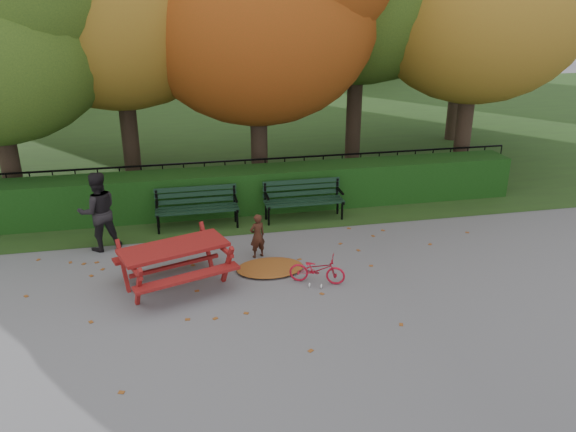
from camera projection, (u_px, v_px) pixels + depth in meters
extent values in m
plane|color=slate|center=(290.00, 303.00, 9.37)|extent=(90.00, 90.00, 0.00)
plane|color=#213817|center=(216.00, 125.00, 22.11)|extent=(90.00, 90.00, 0.00)
cube|color=black|center=(250.00, 190.00, 13.28)|extent=(13.00, 0.90, 1.00)
cube|color=black|center=(246.00, 195.00, 14.16)|extent=(14.00, 0.04, 0.04)
cube|color=black|center=(245.00, 160.00, 13.82)|extent=(14.00, 0.04, 0.04)
cylinder|color=black|center=(121.00, 187.00, 13.44)|extent=(0.03, 0.03, 1.00)
cylinder|color=black|center=(246.00, 179.00, 14.01)|extent=(0.03, 0.03, 1.00)
cylinder|color=black|center=(360.00, 172.00, 14.58)|extent=(0.03, 0.03, 1.00)
cylinder|color=black|center=(483.00, 164.00, 15.25)|extent=(0.03, 0.03, 1.00)
cylinder|color=black|center=(8.00, 155.00, 13.11)|extent=(0.44, 0.44, 2.62)
cylinder|color=black|center=(129.00, 127.00, 14.62)|extent=(0.44, 0.44, 3.15)
cylinder|color=black|center=(259.00, 135.00, 14.59)|extent=(0.44, 0.44, 2.80)
ellipsoid|color=brown|center=(257.00, 12.00, 13.49)|extent=(6.00, 6.00, 5.40)
cylinder|color=black|center=(354.00, 108.00, 16.22)|extent=(0.44, 0.44, 3.50)
cylinder|color=black|center=(464.00, 124.00, 15.46)|extent=(0.44, 0.44, 2.97)
ellipsoid|color=olive|center=(479.00, 0.00, 14.29)|extent=(5.80, 5.80, 5.22)
cylinder|color=black|center=(455.00, 95.00, 19.41)|extent=(0.44, 0.44, 3.15)
cube|color=black|center=(198.00, 212.00, 12.07)|extent=(1.80, 0.12, 0.04)
cube|color=black|center=(197.00, 209.00, 12.23)|extent=(1.80, 0.12, 0.04)
cube|color=black|center=(197.00, 206.00, 12.40)|extent=(1.80, 0.12, 0.04)
cube|color=black|center=(196.00, 200.00, 12.44)|extent=(1.80, 0.05, 0.10)
cube|color=black|center=(196.00, 194.00, 12.38)|extent=(1.80, 0.05, 0.10)
cube|color=black|center=(195.00, 188.00, 12.34)|extent=(1.80, 0.05, 0.10)
cube|color=black|center=(157.00, 213.00, 12.08)|extent=(0.05, 0.55, 0.06)
cube|color=black|center=(157.00, 199.00, 12.24)|extent=(0.05, 0.05, 0.41)
cylinder|color=black|center=(158.00, 225.00, 11.99)|extent=(0.05, 0.05, 0.44)
cylinder|color=black|center=(158.00, 219.00, 12.32)|extent=(0.05, 0.05, 0.44)
cube|color=black|center=(157.00, 204.00, 12.02)|extent=(0.05, 0.45, 0.04)
cube|color=black|center=(236.00, 207.00, 12.40)|extent=(0.05, 0.55, 0.06)
cube|color=black|center=(234.00, 194.00, 12.57)|extent=(0.05, 0.05, 0.41)
cylinder|color=black|center=(237.00, 219.00, 12.31)|extent=(0.05, 0.05, 0.44)
cylinder|color=black|center=(235.00, 213.00, 12.64)|extent=(0.05, 0.05, 0.44)
cube|color=black|center=(236.00, 198.00, 12.35)|extent=(0.05, 0.45, 0.04)
cube|color=black|center=(306.00, 204.00, 12.53)|extent=(1.80, 0.12, 0.04)
cube|color=black|center=(304.00, 201.00, 12.69)|extent=(1.80, 0.12, 0.04)
cube|color=black|center=(302.00, 199.00, 12.86)|extent=(1.80, 0.12, 0.04)
cube|color=black|center=(301.00, 193.00, 12.90)|extent=(1.80, 0.05, 0.10)
cube|color=black|center=(301.00, 187.00, 12.84)|extent=(1.80, 0.05, 0.10)
cube|color=black|center=(302.00, 181.00, 12.79)|extent=(1.80, 0.05, 0.10)
cube|color=black|center=(267.00, 205.00, 12.54)|extent=(0.05, 0.55, 0.06)
cube|color=black|center=(265.00, 192.00, 12.70)|extent=(0.05, 0.05, 0.41)
cylinder|color=black|center=(269.00, 216.00, 12.45)|extent=(0.05, 0.05, 0.44)
cylinder|color=black|center=(266.00, 211.00, 12.77)|extent=(0.05, 0.05, 0.44)
cube|color=black|center=(267.00, 196.00, 12.48)|extent=(0.05, 0.45, 0.04)
cube|color=black|center=(340.00, 200.00, 12.86)|extent=(0.05, 0.55, 0.06)
cube|color=black|center=(337.00, 187.00, 13.02)|extent=(0.05, 0.05, 0.41)
cylinder|color=black|center=(342.00, 211.00, 12.77)|extent=(0.05, 0.05, 0.44)
cylinder|color=black|center=(338.00, 205.00, 13.10)|extent=(0.05, 0.05, 0.44)
cube|color=black|center=(340.00, 191.00, 12.81)|extent=(0.05, 0.45, 0.04)
cube|color=maroon|center=(174.00, 248.00, 9.65)|extent=(1.96, 1.30, 0.06)
cube|color=maroon|center=(188.00, 278.00, 9.28)|extent=(1.80, 0.83, 0.05)
cube|color=maroon|center=(163.00, 251.00, 10.25)|extent=(1.80, 0.83, 0.05)
cube|color=maroon|center=(139.00, 288.00, 9.04)|extent=(0.23, 0.51, 0.88)
cube|color=maroon|center=(123.00, 266.00, 9.76)|extent=(0.23, 0.51, 0.88)
cube|color=maroon|center=(129.00, 262.00, 9.31)|extent=(0.50, 1.31, 0.06)
cube|color=maroon|center=(227.00, 265.00, 9.79)|extent=(0.23, 0.51, 0.88)
cube|color=maroon|center=(207.00, 247.00, 10.51)|extent=(0.23, 0.51, 0.88)
cube|color=maroon|center=(216.00, 242.00, 10.05)|extent=(0.50, 1.31, 0.06)
cube|color=maroon|center=(175.00, 266.00, 9.78)|extent=(1.54, 0.58, 0.06)
ellipsoid|color=maroon|center=(270.00, 268.00, 10.49)|extent=(1.31, 0.94, 0.09)
imported|color=#381B12|center=(257.00, 236.00, 10.87)|extent=(0.38, 0.31, 0.89)
imported|color=black|center=(98.00, 212.00, 11.09)|extent=(0.93, 0.81, 1.61)
imported|color=#B21026|center=(317.00, 269.00, 9.95)|extent=(1.06, 0.70, 0.53)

